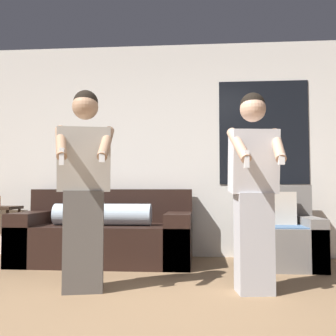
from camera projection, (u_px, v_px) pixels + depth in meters
wall_back at (173, 149)px, 5.02m from camera, size 6.16×0.07×2.70m
couch at (106, 236)px, 4.52m from camera, size 1.98×0.92×0.84m
armchair at (279, 237)px, 4.31m from camera, size 0.80×0.80×0.89m
person_left at (84, 188)px, 3.25m from camera, size 0.50×0.55×1.66m
person_right at (254, 189)px, 3.19m from camera, size 0.44×0.51×1.63m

